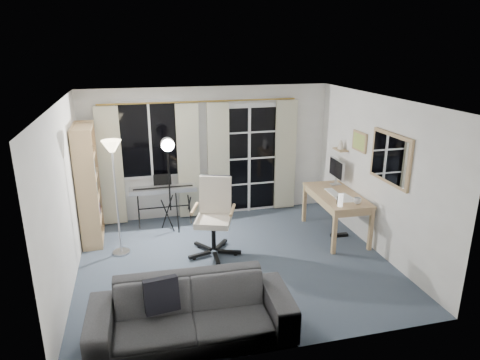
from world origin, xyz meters
name	(u,v)px	position (x,y,z in m)	size (l,w,h in m)	color
floor	(234,262)	(0.00, 0.00, -0.01)	(4.50, 4.00, 0.02)	#3B4857
window	(150,140)	(-1.05, 1.97, 1.50)	(1.20, 0.08, 1.40)	white
french_door	(249,159)	(0.75, 1.97, 1.03)	(1.32, 0.09, 2.11)	white
curtains	(203,160)	(-0.14, 1.88, 1.09)	(3.60, 0.07, 2.13)	gold
bookshelf	(86,188)	(-2.12, 1.31, 0.91)	(0.33, 0.90, 1.92)	tan
torchiere_lamp	(113,164)	(-1.64, 0.71, 1.44)	(0.34, 0.34, 1.80)	#B2B2B7
keyboard_piano	(163,190)	(-0.89, 1.70, 0.64)	(1.17, 0.57, 0.85)	black
studio_light	(168,156)	(-0.80, 1.31, 1.36)	(0.30, 0.34, 1.70)	black
office_chair	(215,209)	(-0.20, 0.45, 0.70)	(0.82, 0.83, 1.19)	black
desk	(336,199)	(1.88, 0.53, 0.65)	(0.73, 1.40, 0.74)	tan
monitor	(337,169)	(2.08, 0.98, 1.02)	(0.18, 0.53, 0.46)	silver
desk_clutter	(339,208)	(1.81, 0.30, 0.58)	(0.45, 0.83, 0.93)	white
mug	(357,200)	(1.98, 0.03, 0.80)	(0.12, 0.10, 0.12)	silver
wall_mirror	(390,158)	(2.22, -0.35, 1.55)	(0.04, 0.94, 0.74)	tan
framed_print	(360,142)	(2.23, 0.55, 1.60)	(0.03, 0.42, 0.32)	tan
wall_shelf	(341,146)	(2.16, 1.05, 1.41)	(0.16, 0.30, 0.18)	tan
sofa	(191,303)	(-0.84, -1.55, 0.43)	(2.23, 0.73, 0.86)	#2E2E31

